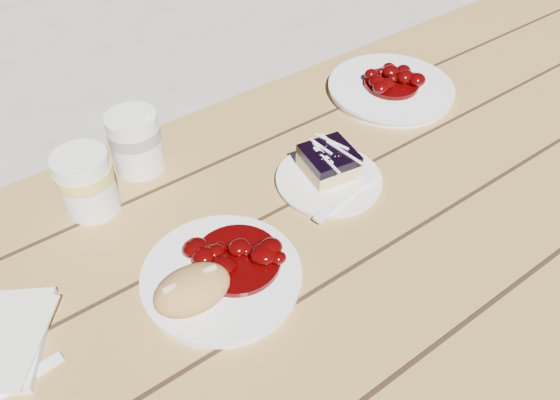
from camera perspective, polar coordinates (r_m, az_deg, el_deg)
ground at (r=1.54m, az=7.26°, el=-20.05°), size 60.00×60.00×0.00m
picnic_table at (r=1.04m, az=10.14°, el=-5.89°), size 2.00×1.55×0.75m
main_plate at (r=0.79m, az=-6.11°, el=-8.00°), size 0.22×0.22×0.02m
goulash_stew at (r=0.78m, az=-4.58°, el=-5.46°), size 0.13×0.13×0.04m
bread_roll at (r=0.74m, az=-9.17°, el=-9.25°), size 0.11×0.08×0.06m
dessert_plate at (r=0.93m, az=5.12°, el=2.06°), size 0.17×0.17×0.01m
blueberry_cake at (r=0.93m, az=5.11°, el=4.09°), size 0.09×0.09×0.05m
fork_dessert at (r=0.89m, az=6.42°, el=-0.03°), size 0.16×0.06×0.00m
coffee_cup at (r=0.96m, az=-14.81°, el=5.90°), size 0.09×0.09×0.11m
fork_table at (r=0.78m, az=-26.07°, el=-17.05°), size 0.16×0.04×0.00m
second_plate at (r=1.17m, az=11.48°, el=11.29°), size 0.25×0.25×0.02m
second_stew at (r=1.15m, az=11.68°, el=12.49°), size 0.11×0.11×0.04m
second_cup at (r=0.90m, az=-19.56°, el=1.73°), size 0.09×0.09×0.11m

